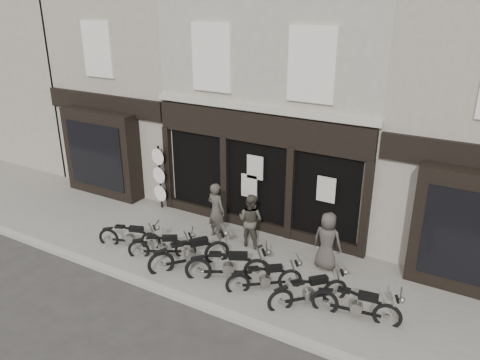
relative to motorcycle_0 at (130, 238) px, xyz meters
The scene contains 17 objects.
ground_plane 2.74m from the motorcycle_0, ahead, with size 90.00×90.00×0.00m, color #2D2B28.
pavement 2.87m from the motorcycle_0, 17.71° to the left, with size 30.00×4.20×0.12m, color slate.
kerb 3.02m from the motorcycle_0, 25.25° to the right, with size 30.00×0.25×0.13m, color gray.
central_building 7.50m from the motorcycle_0, 65.33° to the left, with size 7.30×6.22×8.34m.
neighbour_left 7.81m from the motorcycle_0, 121.77° to the left, with size 5.60×6.73×8.34m.
filler_left 13.72m from the motorcycle_0, 153.14° to the left, with size 11.00×6.00×8.20m, color #A19988.
motorcycle_0 is the anchor object (origin of this frame).
motorcycle_1 1.23m from the motorcycle_0, ahead, with size 1.78×1.21×0.94m.
motorcycle_2 2.23m from the motorcycle_0, ahead, with size 1.66×1.98×1.12m.
motorcycle_3 3.47m from the motorcycle_0, ahead, with size 2.08×1.36×1.09m.
motorcycle_4 4.52m from the motorcycle_0, ahead, with size 1.68×1.43×0.95m.
motorcycle_5 5.72m from the motorcycle_0, ahead, with size 1.61×1.67×1.00m.
motorcycle_6 6.88m from the motorcycle_0, ahead, with size 2.09×0.62×1.00m.
man_left 2.70m from the motorcycle_0, 42.90° to the left, with size 0.65×0.43×1.78m, color #3F3A33.
man_centre 3.64m from the motorcycle_0, 31.06° to the left, with size 0.80×0.62×1.64m, color #434036.
man_right 5.80m from the motorcycle_0, 18.11° to the left, with size 0.80×0.52×1.65m, color #423B37.
advert_sign_post 2.89m from the motorcycle_0, 109.99° to the left, with size 0.58×0.37×2.39m.
Camera 1 is at (6.35, -9.01, 7.09)m, focal length 35.00 mm.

